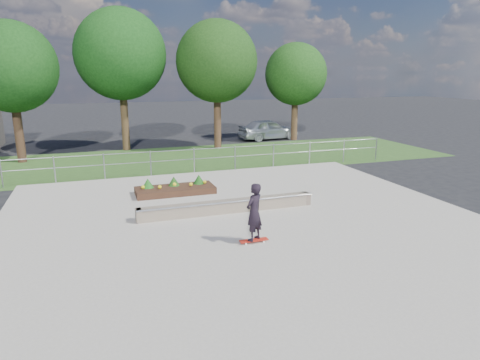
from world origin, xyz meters
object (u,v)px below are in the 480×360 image
object	(u,v)px
planter_bed	(175,188)
parked_car	(268,129)
grind_ledge	(228,206)
skateboarder	(254,212)

from	to	relation	value
planter_bed	parked_car	xyz separation A→B (m)	(8.84, 11.89, 0.48)
grind_ledge	skateboarder	world-z (taller)	skateboarder
grind_ledge	parked_car	size ratio (longest dim) A/B	1.41
skateboarder	parked_car	world-z (taller)	skateboarder
planter_bed	skateboarder	size ratio (longest dim) A/B	1.79
skateboarder	parked_car	bearing A→B (deg)	66.29
planter_bed	parked_car	size ratio (longest dim) A/B	0.71
planter_bed	parked_car	distance (m)	14.82
skateboarder	parked_car	distance (m)	19.18
planter_bed	parked_car	world-z (taller)	parked_car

